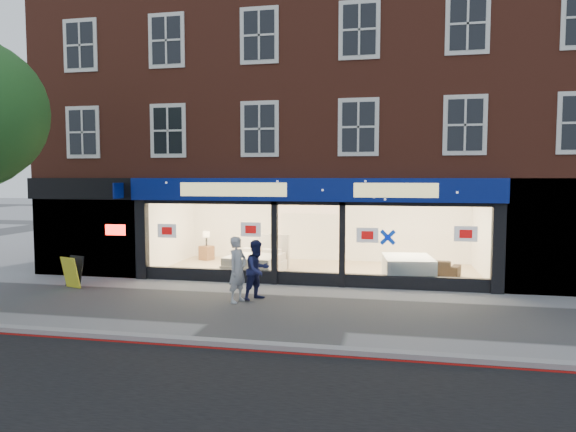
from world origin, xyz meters
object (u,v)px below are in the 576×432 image
(display_bed, at_px, (256,262))
(mattress_stack, at_px, (408,268))
(sofa, at_px, (429,267))
(pedestrian_grey, at_px, (238,269))
(a_board, at_px, (73,272))
(pedestrian_blue, at_px, (257,270))

(display_bed, bearing_deg, mattress_stack, 0.91)
(sofa, relative_size, pedestrian_grey, 1.08)
(a_board, height_order, pedestrian_grey, pedestrian_grey)
(pedestrian_blue, bearing_deg, mattress_stack, -19.42)
(a_board, xyz_separation_m, pedestrian_grey, (5.39, -0.72, 0.40))
(sofa, height_order, a_board, a_board)
(sofa, height_order, pedestrian_grey, pedestrian_grey)
(sofa, relative_size, pedestrian_blue, 1.17)
(display_bed, distance_m, mattress_stack, 5.05)
(mattress_stack, relative_size, sofa, 1.05)
(sofa, height_order, pedestrian_blue, pedestrian_blue)
(display_bed, relative_size, a_board, 2.38)
(mattress_stack, height_order, pedestrian_blue, pedestrian_blue)
(pedestrian_grey, height_order, pedestrian_blue, pedestrian_grey)
(display_bed, height_order, sofa, display_bed)
(pedestrian_grey, xyz_separation_m, pedestrian_blue, (0.45, 0.36, -0.06))
(display_bed, xyz_separation_m, pedestrian_blue, (0.95, -3.43, 0.38))
(display_bed, xyz_separation_m, a_board, (-4.90, -3.07, 0.04))
(mattress_stack, distance_m, sofa, 1.18)
(display_bed, bearing_deg, a_board, -142.55)
(a_board, relative_size, pedestrian_grey, 0.55)
(a_board, distance_m, pedestrian_blue, 5.86)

